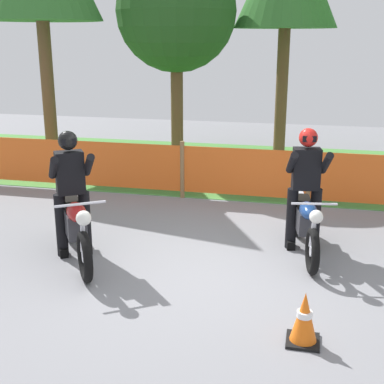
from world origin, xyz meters
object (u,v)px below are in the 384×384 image
Objects in this scene: traffic_cone at (304,318)px; rider_lead at (305,182)px; rider_trailing at (71,186)px; motorcycle_trailing at (76,226)px; motorcycle_lead at (305,223)px.

rider_lead is at bearing 92.06° from traffic_cone.
traffic_cone is (0.09, -2.43, -0.69)m from rider_lead.
rider_lead is 3.19× the size of traffic_cone.
rider_trailing is at bearing -82.90° from rider_lead.
motorcycle_trailing is 3.27m from traffic_cone.
motorcycle_lead is 1.12× the size of rider_trailing.
rider_trailing is (-0.12, 0.18, 0.48)m from motorcycle_trailing.
motorcycle_trailing is at bearing -82.79° from motorcycle_lead.
rider_lead reaches higher than motorcycle_trailing.
motorcycle_lead is at bearing 73.46° from motorcycle_trailing.
traffic_cone is at bearing -8.41° from motorcycle_lead.
traffic_cone is at bearing 32.35° from motorcycle_trailing.
motorcycle_trailing is 1.04× the size of rider_trailing.
rider_lead reaches higher than motorcycle_lead.
motorcycle_lead is 1.07× the size of motorcycle_trailing.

